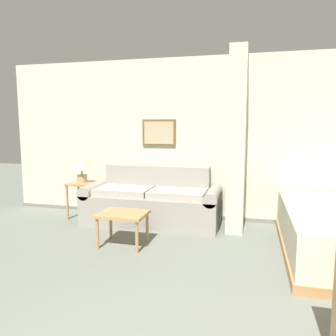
{
  "coord_description": "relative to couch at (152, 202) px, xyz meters",
  "views": [
    {
      "loc": [
        0.41,
        -1.01,
        1.53
      ],
      "look_at": [
        -0.5,
        2.53,
        1.05
      ],
      "focal_mm": 35.0,
      "sensor_mm": 36.0,
      "label": 1
    }
  ],
  "objects": [
    {
      "name": "side_table",
      "position": [
        -1.21,
        0.0,
        0.16
      ],
      "size": [
        0.42,
        0.42,
        0.59
      ],
      "color": "#B27F4C",
      "rests_on": "ground_plane"
    },
    {
      "name": "coffee_table",
      "position": [
        -0.07,
        -1.03,
        0.04
      ],
      "size": [
        0.6,
        0.48,
        0.43
      ],
      "color": "#B27F4C",
      "rests_on": "ground_plane"
    },
    {
      "name": "wall_partition_pillar",
      "position": [
        1.28,
        0.06,
        0.97
      ],
      "size": [
        0.24,
        0.72,
        2.6
      ],
      "color": "beige",
      "rests_on": "ground_plane"
    },
    {
      "name": "wall_back",
      "position": [
        1.07,
        0.48,
        0.97
      ],
      "size": [
        7.55,
        0.16,
        2.6
      ],
      "color": "beige",
      "rests_on": "ground_plane"
    },
    {
      "name": "couch",
      "position": [
        0.0,
        0.0,
        0.0
      ],
      "size": [
        2.11,
        0.84,
        0.87
      ],
      "color": "gray",
      "rests_on": "ground_plane"
    },
    {
      "name": "table_lamp",
      "position": [
        -1.21,
        0.0,
        0.56
      ],
      "size": [
        0.32,
        0.32,
        0.43
      ],
      "color": "tan",
      "rests_on": "side_table"
    }
  ]
}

